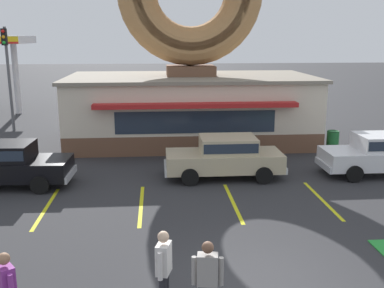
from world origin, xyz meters
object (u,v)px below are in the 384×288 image
object	(u,v)px
car_champagne	(225,155)
car_black	(6,163)
car_white	(381,153)
traffic_light_pole	(8,65)
pedestrian_hooded_kid	(164,268)
trash_bin	(333,141)
pedestrian_blue_sweater_man	(207,279)

from	to	relation	value
car_champagne	car_black	bearing A→B (deg)	-177.21
car_white	traffic_light_pole	xyz separation A→B (m)	(-16.92, 9.62, 2.84)
car_white	traffic_light_pole	world-z (taller)	traffic_light_pole
car_champagne	car_white	bearing A→B (deg)	-0.82
car_champagne	car_black	xyz separation A→B (m)	(-8.03, -0.39, 0.00)
car_champagne	pedestrian_hooded_kid	xyz separation A→B (m)	(-2.50, -8.49, 0.08)
pedestrian_hooded_kid	trash_bin	size ratio (longest dim) A/B	1.76
car_black	trash_bin	world-z (taller)	car_black
car_white	pedestrian_hooded_kid	xyz separation A→B (m)	(-8.63, -8.40, 0.08)
pedestrian_hooded_kid	traffic_light_pole	world-z (taller)	traffic_light_pole
pedestrian_blue_sweater_man	pedestrian_hooded_kid	xyz separation A→B (m)	(-0.80, 0.46, 0.01)
car_black	car_white	xyz separation A→B (m)	(14.16, 0.30, 0.00)
pedestrian_blue_sweater_man	traffic_light_pole	bearing A→B (deg)	116.16
pedestrian_hooded_kid	trash_bin	world-z (taller)	pedestrian_hooded_kid
pedestrian_blue_sweater_man	trash_bin	size ratio (longest dim) A/B	1.73
car_champagne	pedestrian_hooded_kid	world-z (taller)	pedestrian_hooded_kid
car_white	pedestrian_blue_sweater_man	size ratio (longest dim) A/B	2.70
car_black	pedestrian_blue_sweater_man	bearing A→B (deg)	-53.54
car_champagne	pedestrian_blue_sweater_man	distance (m)	9.11
trash_bin	traffic_light_pole	bearing A→B (deg)	160.22
trash_bin	traffic_light_pole	world-z (taller)	traffic_light_pole
pedestrian_hooded_kid	trash_bin	xyz separation A→B (m)	(8.17, 12.11, -0.45)
traffic_light_pole	pedestrian_blue_sweater_man	bearing A→B (deg)	-63.84
pedestrian_blue_sweater_man	traffic_light_pole	size ratio (longest dim) A/B	0.29
car_white	pedestrian_blue_sweater_man	bearing A→B (deg)	-131.47
car_black	trash_bin	distance (m)	14.28
pedestrian_blue_sweater_man	pedestrian_hooded_kid	size ratio (longest dim) A/B	0.99
pedestrian_blue_sweater_man	traffic_light_pole	distance (m)	20.78
car_white	trash_bin	bearing A→B (deg)	97.06
car_black	pedestrian_blue_sweater_man	xyz separation A→B (m)	(6.32, -8.56, 0.07)
trash_bin	car_champagne	bearing A→B (deg)	-147.50
car_white	pedestrian_hooded_kid	world-z (taller)	pedestrian_hooded_kid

